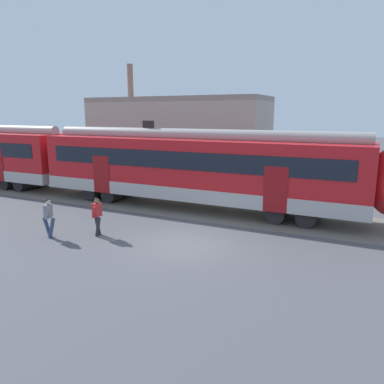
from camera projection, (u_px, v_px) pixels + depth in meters
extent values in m
plane|color=#515156|center=(185.00, 245.00, 14.89)|extent=(160.00, 160.00, 0.00)
cube|color=slate|center=(46.00, 190.00, 25.40)|extent=(80.00, 4.40, 0.01)
cube|color=#B7B2AD|center=(192.00, 189.00, 20.47)|extent=(18.00, 3.06, 0.70)
cube|color=red|center=(192.00, 161.00, 20.15)|extent=(18.00, 3.00, 2.40)
cube|color=black|center=(179.00, 161.00, 18.78)|extent=(16.56, 0.03, 0.90)
cube|color=maroon|center=(275.00, 190.00, 16.87)|extent=(1.10, 0.04, 2.10)
cube|color=maroon|center=(101.00, 174.00, 21.11)|extent=(1.10, 0.04, 2.10)
cylinder|color=#9C9793|center=(192.00, 135.00, 19.87)|extent=(17.64, 0.70, 0.70)
cube|color=black|center=(148.00, 124.00, 20.91)|extent=(0.70, 0.12, 0.40)
cylinder|color=black|center=(309.00, 213.00, 17.90)|extent=(0.90, 2.40, 0.90)
cylinder|color=black|center=(280.00, 210.00, 18.50)|extent=(0.90, 2.40, 0.90)
cylinder|color=black|center=(120.00, 192.00, 22.68)|extent=(0.90, 2.40, 0.90)
cylinder|color=black|center=(101.00, 190.00, 23.28)|extent=(0.90, 2.40, 0.90)
cylinder|color=black|center=(32.00, 182.00, 25.87)|extent=(0.90, 2.40, 0.90)
cylinder|color=black|center=(18.00, 181.00, 26.47)|extent=(0.90, 2.40, 0.90)
cylinder|color=navy|center=(52.00, 228.00, 15.60)|extent=(0.38, 0.27, 0.87)
cylinder|color=navy|center=(47.00, 227.00, 15.80)|extent=(0.38, 0.27, 0.87)
cube|color=gray|center=(48.00, 211.00, 15.56)|extent=(0.35, 0.42, 0.56)
cylinder|color=gray|center=(49.00, 211.00, 15.79)|extent=(0.26, 0.17, 0.52)
cylinder|color=gray|center=(48.00, 214.00, 15.35)|extent=(0.26, 0.17, 0.52)
sphere|color=beige|center=(48.00, 202.00, 15.47)|extent=(0.22, 0.22, 0.22)
sphere|color=black|center=(47.00, 201.00, 15.47)|extent=(0.20, 0.20, 0.20)
cylinder|color=#28282D|center=(98.00, 227.00, 15.76)|extent=(0.38, 0.23, 0.87)
cylinder|color=#28282D|center=(97.00, 225.00, 16.07)|extent=(0.38, 0.23, 0.87)
cube|color=red|center=(97.00, 210.00, 15.77)|extent=(0.32, 0.41, 0.56)
cylinder|color=red|center=(100.00, 210.00, 16.00)|extent=(0.26, 0.15, 0.52)
cylinder|color=red|center=(94.00, 212.00, 15.57)|extent=(0.26, 0.15, 0.52)
sphere|color=brown|center=(97.00, 201.00, 15.68)|extent=(0.22, 0.22, 0.22)
sphere|color=black|center=(96.00, 200.00, 15.69)|extent=(0.20, 0.20, 0.20)
cube|color=#B2A899|center=(177.00, 140.00, 30.78)|extent=(14.74, 5.00, 6.00)
cube|color=gray|center=(176.00, 100.00, 30.12)|extent=(14.74, 5.00, 0.40)
cylinder|color=#8C6656|center=(130.00, 84.00, 31.73)|extent=(0.50, 0.50, 3.20)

